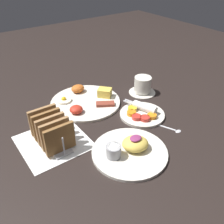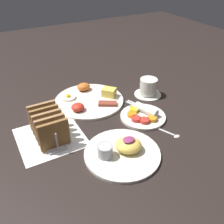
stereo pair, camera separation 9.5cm
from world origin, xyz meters
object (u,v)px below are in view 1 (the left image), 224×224
(plate_breakfast, at_px, (85,101))
(plate_foreground, at_px, (129,150))
(coffee_cup, at_px, (143,86))
(plate_condiments, at_px, (142,113))
(toast_rack, at_px, (51,130))

(plate_breakfast, height_order, plate_foreground, plate_foreground)
(coffee_cup, bearing_deg, plate_foreground, -137.44)
(plate_condiments, bearing_deg, plate_foreground, -142.09)
(plate_breakfast, bearing_deg, coffee_cup, -16.91)
(plate_breakfast, bearing_deg, plate_condiments, -58.65)
(plate_condiments, xyz_separation_m, coffee_cup, (0.12, 0.14, 0.02))
(toast_rack, bearing_deg, plate_foreground, -47.97)
(plate_foreground, xyz_separation_m, coffee_cup, (0.30, 0.28, 0.02))
(plate_foreground, bearing_deg, coffee_cup, 42.56)
(plate_condiments, height_order, coffee_cup, coffee_cup)
(plate_breakfast, distance_m, plate_foreground, 0.36)
(plate_foreground, height_order, toast_rack, toast_rack)
(plate_foreground, height_order, coffee_cup, coffee_cup)
(plate_breakfast, bearing_deg, toast_rack, -144.44)
(plate_foreground, xyz_separation_m, toast_rack, (-0.18, 0.19, 0.04))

